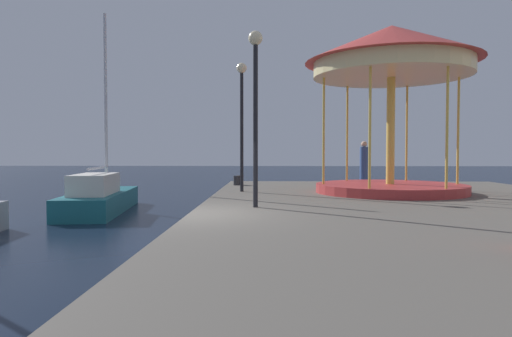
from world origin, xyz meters
TOP-DOWN VIEW (x-y plane):
  - ground_plane at (0.00, 0.00)m, footprint 120.00×120.00m
  - quay_dock at (6.10, 0.00)m, footprint 12.19×22.61m
  - sailboat_teal at (-4.34, 5.91)m, footprint 2.43×5.93m
  - carousel at (5.99, 5.34)m, footprint 5.86×5.86m
  - lamp_post_near_edge at (1.49, 1.13)m, footprint 0.36×0.36m
  - lamp_post_mid_promenade at (0.87, 5.65)m, footprint 0.36×0.36m
  - bollard_north at (0.53, 8.90)m, footprint 0.24×0.24m
  - bollard_south at (0.45, 8.69)m, footprint 0.24×0.24m
  - person_by_the_water at (5.83, 8.91)m, footprint 0.34×0.34m

SIDE VIEW (x-z plane):
  - ground_plane at x=0.00m, z-range 0.00..0.00m
  - quay_dock at x=6.10m, z-range 0.00..0.80m
  - sailboat_teal at x=-4.34m, z-range -3.19..4.32m
  - bollard_north at x=0.53m, z-range 0.80..1.20m
  - bollard_south at x=0.45m, z-range 0.80..1.20m
  - person_by_the_water at x=5.83m, z-range 0.74..2.60m
  - lamp_post_near_edge at x=1.49m, z-range 1.60..6.03m
  - lamp_post_mid_promenade at x=0.87m, z-range 1.61..6.13m
  - carousel at x=5.99m, z-range 2.23..7.92m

